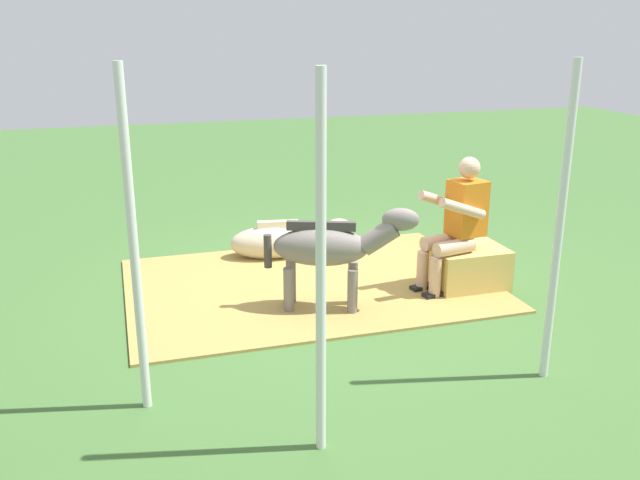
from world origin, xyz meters
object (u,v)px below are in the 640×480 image
object	(u,v)px
pony_lying	(280,241)
soda_bottle	(495,256)
tent_pole_right	(134,247)
person_seated	(457,220)
tent_pole_left	(559,228)
tent_pole_mid	(321,273)
pony_standing	(331,248)
hay_bale	(467,268)

from	to	relation	value
pony_lying	soda_bottle	xyz separation A→B (m)	(-2.07, 0.95, -0.06)
pony_lying	soda_bottle	bearing A→B (deg)	155.30
soda_bottle	tent_pole_right	xyz separation A→B (m)	(3.64, 1.73, 0.99)
pony_lying	soda_bottle	distance (m)	2.28
person_seated	soda_bottle	bearing A→B (deg)	-148.64
pony_lying	tent_pole_left	size ratio (longest dim) A/B	0.61
person_seated	tent_pole_mid	size ratio (longest dim) A/B	0.57
tent_pole_right	tent_pole_left	bearing A→B (deg)	171.59
tent_pole_left	tent_pole_mid	world-z (taller)	same
pony_standing	tent_pole_right	distance (m)	2.12
hay_bale	person_seated	bearing A→B (deg)	7.27
person_seated	tent_pole_right	world-z (taller)	tent_pole_right
person_seated	pony_standing	world-z (taller)	person_seated
tent_pole_mid	soda_bottle	bearing A→B (deg)	-136.67
pony_standing	tent_pole_left	size ratio (longest dim) A/B	0.58
hay_bale	tent_pole_left	world-z (taller)	tent_pole_left
pony_lying	tent_pole_mid	distance (m)	3.64
tent_pole_mid	person_seated	bearing A→B (deg)	-133.24
tent_pole_left	soda_bottle	bearing A→B (deg)	-111.84
hay_bale	pony_lying	distance (m)	2.05
pony_lying	tent_pole_left	world-z (taller)	tent_pole_left
pony_lying	soda_bottle	world-z (taller)	pony_lying
tent_pole_right	tent_pole_mid	world-z (taller)	same
person_seated	tent_pole_mid	bearing A→B (deg)	46.76
tent_pole_right	tent_pole_mid	xyz separation A→B (m)	(-0.98, 0.78, 0.00)
pony_lying	tent_pole_right	world-z (taller)	tent_pole_right
person_seated	tent_pole_left	distance (m)	1.77
tent_pole_left	tent_pole_right	size ratio (longest dim) A/B	1.00
person_seated	tent_pole_left	xyz separation A→B (m)	(0.15, 1.71, 0.43)
tent_pole_mid	hay_bale	bearing A→B (deg)	-135.17
hay_bale	pony_standing	distance (m)	1.48
pony_standing	soda_bottle	bearing A→B (deg)	-164.55
tent_pole_left	tent_pole_mid	bearing A→B (deg)	11.66
pony_standing	soda_bottle	distance (m)	2.09
pony_standing	hay_bale	bearing A→B (deg)	-174.58
soda_bottle	tent_pole_left	bearing A→B (deg)	68.16
pony_standing	pony_lying	bearing A→B (deg)	-86.08
person_seated	tent_pole_mid	world-z (taller)	tent_pole_mid
hay_bale	soda_bottle	world-z (taller)	hay_bale
tent_pole_right	soda_bottle	bearing A→B (deg)	-154.61
tent_pole_left	person_seated	bearing A→B (deg)	-95.08
pony_standing	pony_lying	size ratio (longest dim) A/B	0.95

